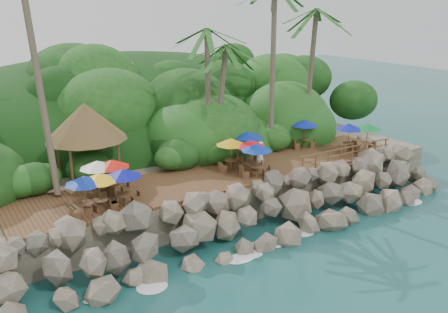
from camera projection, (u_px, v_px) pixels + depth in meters
ground at (284, 245)px, 26.35m from camera, size 140.00×140.00×0.00m
land_base at (157, 152)px, 38.89m from camera, size 32.00×25.20×2.10m
jungle_hill at (123, 143)px, 45.24m from camera, size 44.80×28.00×15.40m
seawall at (262, 213)px, 27.60m from camera, size 29.00×4.00×2.30m
terrace at (224, 175)px, 30.50m from camera, size 26.00×5.00×0.20m
jungle_foliage at (163, 168)px, 38.40m from camera, size 44.00×16.00×12.00m
foam_line at (280, 242)px, 26.58m from camera, size 25.20×0.80×0.06m
palapa at (85, 121)px, 28.76m from camera, size 4.84×4.84×4.60m
dining_clusters at (223, 150)px, 29.28m from camera, size 22.00×5.04×2.10m
railing at (347, 152)px, 32.59m from camera, size 8.30×0.10×1.00m
waiter at (260, 156)px, 30.91m from camera, size 0.69×0.47×1.84m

